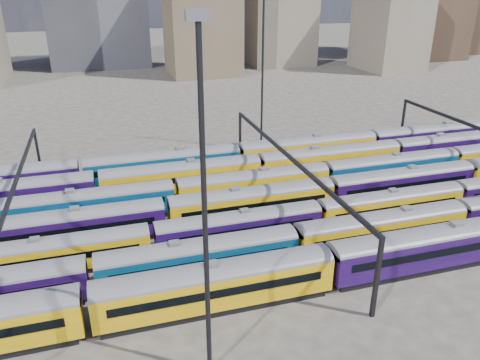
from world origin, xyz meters
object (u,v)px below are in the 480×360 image
object	(u,v)px
rake_0	(428,244)
rake_2	(239,224)
rake_1	(382,226)
mast_2	(204,204)

from	to	relation	value
rake_0	rake_2	distance (m)	19.42
rake_0	rake_1	bearing A→B (deg)	112.75
rake_1	rake_2	world-z (taller)	rake_1
rake_0	rake_1	xyz separation A→B (m)	(-2.10, 5.00, -0.22)
rake_1	rake_2	distance (m)	15.38
rake_0	rake_2	xyz separation A→B (m)	(-16.65, 10.00, -0.37)
rake_0	mast_2	world-z (taller)	mast_2
mast_2	rake_2	bearing A→B (deg)	66.43
rake_0	mast_2	size ratio (longest dim) A/B	5.94
rake_1	rake_2	bearing A→B (deg)	161.03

